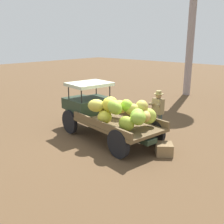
{
  "coord_description": "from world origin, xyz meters",
  "views": [
    {
      "loc": [
        -6.15,
        6.64,
        3.48
      ],
      "look_at": [
        -0.34,
        0.13,
        1.02
      ],
      "focal_mm": 41.95,
      "sensor_mm": 36.0,
      "label": 1
    }
  ],
  "objects": [
    {
      "name": "ground_plane",
      "position": [
        0.0,
        0.0,
        0.0
      ],
      "size": [
        60.0,
        60.0,
        0.0
      ],
      "primitive_type": "plane",
      "color": "brown"
    },
    {
      "name": "truck",
      "position": [
        -0.07,
        0.11,
        0.98
      ],
      "size": [
        4.61,
        2.28,
        1.88
      ],
      "rotation": [
        0.0,
        0.0,
        -0.15
      ],
      "color": "#223121",
      "rests_on": "ground"
    },
    {
      "name": "farmer",
      "position": [
        -1.3,
        -1.3,
        0.96
      ],
      "size": [
        0.52,
        0.48,
        1.69
      ],
      "rotation": [
        0.0,
        0.0,
        1.4
      ],
      "color": "#3A4542",
      "rests_on": "ground"
    },
    {
      "name": "wooden_crate",
      "position": [
        -2.37,
        -0.02,
        0.18
      ],
      "size": [
        0.7,
        0.7,
        0.36
      ],
      "primitive_type": "cube",
      "rotation": [
        0.0,
        0.0,
        2.25
      ],
      "color": "olive",
      "rests_on": "ground"
    }
  ]
}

